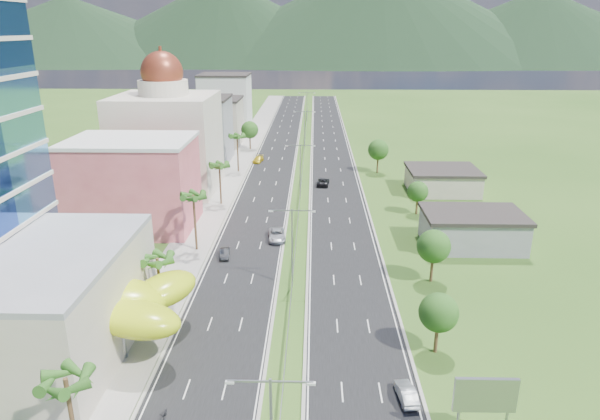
{
  "coord_description": "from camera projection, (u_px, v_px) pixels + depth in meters",
  "views": [
    {
      "loc": [
        2.78,
        -54.83,
        33.14
      ],
      "look_at": [
        0.73,
        21.33,
        7.0
      ],
      "focal_mm": 32.0,
      "sensor_mm": 36.0,
      "label": 1
    }
  ],
  "objects": [
    {
      "name": "midrise_grey",
      "position": [
        198.0,
        131.0,
        136.4
      ],
      "size": [
        16.0,
        15.0,
        16.0
      ],
      "primitive_type": "cube",
      "color": "gray",
      "rests_on": "ground"
    },
    {
      "name": "shed_near",
      "position": [
        472.0,
        231.0,
        84.78
      ],
      "size": [
        15.0,
        10.0,
        5.0
      ],
      "primitive_type": "cube",
      "color": "gray",
      "rests_on": "ground"
    },
    {
      "name": "ground",
      "position": [
        289.0,
        325.0,
        62.67
      ],
      "size": [
        500.0,
        500.0,
        0.0
      ],
      "primitive_type": "plane",
      "color": "#2D5119",
      "rests_on": "ground"
    },
    {
      "name": "motorcycle",
      "position": [
        164.0,
        414.0,
        47.37
      ],
      "size": [
        0.71,
        1.9,
        1.19
      ],
      "primitive_type": "imported",
      "rotation": [
        0.0,
        0.0,
        0.08
      ],
      "color": "black",
      "rests_on": "road_left"
    },
    {
      "name": "car_silver_mid_left",
      "position": [
        277.0,
        235.0,
        87.58
      ],
      "size": [
        3.29,
        6.06,
        1.61
      ],
      "primitive_type": "imported",
      "rotation": [
        0.0,
        0.0,
        0.11
      ],
      "color": "#9EA0A5",
      "rests_on": "road_left"
    },
    {
      "name": "car_dark_left",
      "position": [
        225.0,
        253.0,
        80.9
      ],
      "size": [
        1.82,
        4.07,
        1.3
      ],
      "primitive_type": "imported",
      "rotation": [
        0.0,
        0.0,
        0.12
      ],
      "color": "black",
      "rests_on": "road_left"
    },
    {
      "name": "leafy_tree_rd",
      "position": [
        378.0,
        150.0,
        126.59
      ],
      "size": [
        4.9,
        4.9,
        8.05
      ],
      "color": "#47301C",
      "rests_on": "ground"
    },
    {
      "name": "sidewalk_left",
      "position": [
        243.0,
        153.0,
        148.18
      ],
      "size": [
        7.0,
        260.0,
        0.12
      ],
      "primitive_type": "cube",
      "color": "gray",
      "rests_on": "ground"
    },
    {
      "name": "palm_tree_b",
      "position": [
        157.0,
        262.0,
        62.66
      ],
      "size": [
        3.6,
        3.6,
        8.1
      ],
      "color": "#47301C",
      "rests_on": "ground"
    },
    {
      "name": "palm_tree_e",
      "position": [
        237.0,
        138.0,
        126.55
      ],
      "size": [
        3.6,
        3.6,
        9.4
      ],
      "color": "#47301C",
      "rests_on": "ground"
    },
    {
      "name": "streetlight_median_e",
      "position": [
        307.0,
        104.0,
        192.85
      ],
      "size": [
        6.04,
        0.25,
        11.0
      ],
      "color": "gray",
      "rests_on": "ground"
    },
    {
      "name": "leafy_tree_lfar",
      "position": [
        250.0,
        130.0,
        151.08
      ],
      "size": [
        4.9,
        4.9,
        8.05
      ],
      "color": "#47301C",
      "rests_on": "ground"
    },
    {
      "name": "median_guardrail",
      "position": [
        303.0,
        167.0,
        130.53
      ],
      "size": [
        0.1,
        216.06,
        0.76
      ],
      "color": "gray",
      "rests_on": "ground"
    },
    {
      "name": "pink_shophouse",
      "position": [
        134.0,
        186.0,
        91.2
      ],
      "size": [
        20.0,
        15.0,
        15.0
      ],
      "primitive_type": "cube",
      "color": "#C8525D",
      "rests_on": "ground"
    },
    {
      "name": "leafy_tree_rb",
      "position": [
        434.0,
        246.0,
        71.85
      ],
      "size": [
        4.55,
        4.55,
        7.47
      ],
      "color": "#47301C",
      "rests_on": "ground"
    },
    {
      "name": "car_silver_right",
      "position": [
        406.0,
        393.0,
        49.96
      ],
      "size": [
        1.91,
        4.27,
        1.36
      ],
      "primitive_type": "imported",
      "rotation": [
        0.0,
        0.0,
        3.26
      ],
      "color": "#ADB0B5",
      "rests_on": "road_right"
    },
    {
      "name": "midrise_white",
      "position": [
        226.0,
        103.0,
        178.62
      ],
      "size": [
        16.0,
        15.0,
        18.0
      ],
      "primitive_type": "cube",
      "color": "silver",
      "rests_on": "ground"
    },
    {
      "name": "car_yellow_far_left",
      "position": [
        258.0,
        159.0,
        137.94
      ],
      "size": [
        2.85,
        5.34,
        1.47
      ],
      "primitive_type": "imported",
      "rotation": [
        0.0,
        0.0,
        -0.16
      ],
      "color": "gold",
      "rests_on": "road_left"
    },
    {
      "name": "streetlight_median_c",
      "position": [
        300.0,
        165.0,
        107.75
      ],
      "size": [
        6.04,
        0.25,
        11.0
      ],
      "color": "gray",
      "rests_on": "ground"
    },
    {
      "name": "mountain_ridge",
      "position": [
        378.0,
        65.0,
        486.63
      ],
      "size": [
        860.0,
        140.0,
        90.0
      ],
      "primitive_type": null,
      "color": "black",
      "rests_on": "ground"
    },
    {
      "name": "streetlight_median_d",
      "position": [
        304.0,
        126.0,
        150.3
      ],
      "size": [
        6.04,
        0.25,
        11.0
      ],
      "color": "gray",
      "rests_on": "ground"
    },
    {
      "name": "leafy_tree_ra",
      "position": [
        439.0,
        313.0,
        55.98
      ],
      "size": [
        4.2,
        4.2,
        6.9
      ],
      "color": "#47301C",
      "rests_on": "ground"
    },
    {
      "name": "billboard",
      "position": [
        485.0,
        397.0,
        43.78
      ],
      "size": [
        5.2,
        0.35,
        6.2
      ],
      "color": "gray",
      "rests_on": "ground"
    },
    {
      "name": "domed_building",
      "position": [
        167.0,
        137.0,
        111.7
      ],
      "size": [
        20.0,
        20.0,
        28.7
      ],
      "color": "beige",
      "rests_on": "ground"
    },
    {
      "name": "leafy_tree_rc",
      "position": [
        418.0,
        192.0,
        98.51
      ],
      "size": [
        3.85,
        3.85,
        6.33
      ],
      "color": "#47301C",
      "rests_on": "ground"
    },
    {
      "name": "palm_tree_a",
      "position": [
        66.0,
        384.0,
        39.66
      ],
      "size": [
        3.6,
        3.6,
        9.1
      ],
      "color": "#47301C",
      "rests_on": "ground"
    },
    {
      "name": "road_left",
      "position": [
        277.0,
        153.0,
        147.95
      ],
      "size": [
        11.0,
        260.0,
        0.04
      ],
      "primitive_type": "cube",
      "color": "black",
      "rests_on": "ground"
    },
    {
      "name": "palm_tree_d",
      "position": [
        219.0,
        167.0,
        103.16
      ],
      "size": [
        3.6,
        3.6,
        8.6
      ],
      "color": "#47301C",
      "rests_on": "ground"
    },
    {
      "name": "car_dark_far_right",
      "position": [
        323.0,
        182.0,
        117.91
      ],
      "size": [
        3.01,
        5.58,
        1.49
      ],
      "primitive_type": "imported",
      "rotation": [
        0.0,
        0.0,
        3.04
      ],
      "color": "black",
      "rests_on": "road_right"
    },
    {
      "name": "streetlight_median_b",
      "position": [
        292.0,
        240.0,
        69.93
      ],
      "size": [
        6.04,
        0.25,
        11.0
      ],
      "color": "gray",
      "rests_on": "ground"
    },
    {
      "name": "shed_far",
      "position": [
        442.0,
        181.0,
        113.19
      ],
      "size": [
        14.0,
        12.0,
        4.4
      ],
      "primitive_type": "cube",
      "color": "#B1A792",
      "rests_on": "ground"
    },
    {
      "name": "palm_tree_c",
      "position": [
        193.0,
        198.0,
        81.1
      ],
      "size": [
        3.6,
        3.6,
        9.6
      ],
      "color": "#47301C",
      "rests_on": "ground"
    },
    {
      "name": "road_right",
      "position": [
        331.0,
        154.0,
        147.57
      ],
      "size": [
        11.0,
        260.0,
        0.04
      ],
      "primitive_type": "cube",
      "color": "black",
      "rests_on": "ground"
    },
    {
      "name": "midrise_beige",
      "position": [
        214.0,
        122.0,
        157.69
      ],
      "size": [
        16.0,
        15.0,
        13.0
      ],
      "primitive_type": "cube",
      "color": "#B1A792",
      "rests_on": "ground"
    },
    {
      "name": "lime_canopy",
      "position": [
        102.0,
        302.0,
        57.77
      ],
      "size": [
        18.0,
        15.0,
        7.4
      ],
      "color": "#B4CA13",
      "rests_on": "ground"
    }
  ]
}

